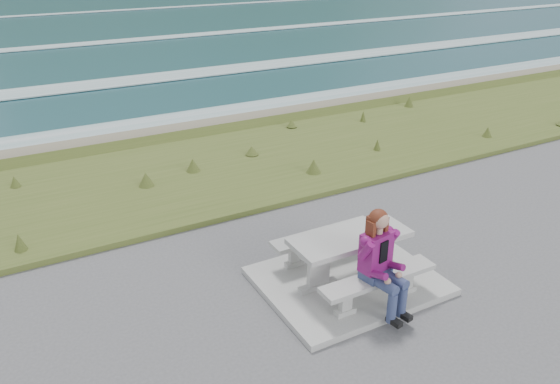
{
  "coord_description": "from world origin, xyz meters",
  "views": [
    {
      "loc": [
        -4.25,
        -5.61,
        4.8
      ],
      "look_at": [
        -0.52,
        1.2,
        1.17
      ],
      "focal_mm": 35.0,
      "sensor_mm": 36.0,
      "label": 1
    }
  ],
  "objects_px": {
    "picnic_table": "(350,245)",
    "bench_landward": "(378,282)",
    "bench_seaward": "(324,238)",
    "seated_woman": "(383,276)"
  },
  "relations": [
    {
      "from": "bench_landward",
      "to": "seated_woman",
      "type": "distance_m",
      "value": 0.24
    },
    {
      "from": "picnic_table",
      "to": "bench_landward",
      "type": "distance_m",
      "value": 0.74
    },
    {
      "from": "picnic_table",
      "to": "bench_landward",
      "type": "height_order",
      "value": "picnic_table"
    },
    {
      "from": "picnic_table",
      "to": "seated_woman",
      "type": "distance_m",
      "value": 0.84
    },
    {
      "from": "seated_woman",
      "to": "bench_seaward",
      "type": "bearing_deg",
      "value": 78.31
    },
    {
      "from": "picnic_table",
      "to": "bench_landward",
      "type": "relative_size",
      "value": 1.0
    },
    {
      "from": "bench_seaward",
      "to": "seated_woman",
      "type": "xyz_separation_m",
      "value": [
        -0.04,
        -1.54,
        0.2
      ]
    },
    {
      "from": "picnic_table",
      "to": "seated_woman",
      "type": "relative_size",
      "value": 1.21
    },
    {
      "from": "picnic_table",
      "to": "bench_seaward",
      "type": "distance_m",
      "value": 0.74
    },
    {
      "from": "bench_landward",
      "to": "bench_seaward",
      "type": "distance_m",
      "value": 1.4
    }
  ]
}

